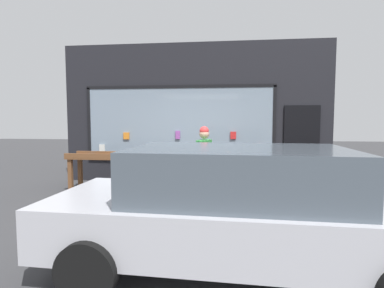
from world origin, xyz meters
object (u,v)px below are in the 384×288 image
display_table_right (256,165)px  parked_car (238,207)px  display_table_left (123,161)px  small_dog (230,193)px  sandwich_board_sign (354,179)px  person_browsing (204,158)px

display_table_right → parked_car: 3.46m
display_table_left → parked_car: 4.28m
small_dog → sandwich_board_sign: (2.71, 0.85, 0.17)m
sandwich_board_sign → parked_car: 4.40m
display_table_left → person_browsing: bearing=-14.7°
display_table_left → sandwich_board_sign: display_table_left is taller
sandwich_board_sign → display_table_right: bearing=-158.9°
person_browsing → parked_car: 2.97m
display_table_left → display_table_right: 3.08m
person_browsing → parked_car: (0.60, -2.91, -0.18)m
small_dog → parked_car: parked_car is taller
parked_car → person_browsing: bearing=103.7°
person_browsing → sandwich_board_sign: (3.25, 0.60, -0.49)m
parked_car → small_dog: bearing=93.4°
display_table_left → small_dog: display_table_left is taller
person_browsing → sandwich_board_sign: person_browsing is taller
display_table_left → parked_car: bearing=-53.1°
person_browsing → parked_car: bearing=-155.1°
display_table_left → display_table_right: bearing=0.0°
person_browsing → small_dog: person_browsing is taller
display_table_right → small_dog: (-0.58, -0.77, -0.47)m
display_table_right → sandwich_board_sign: 2.15m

